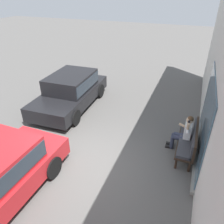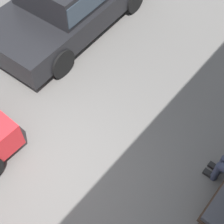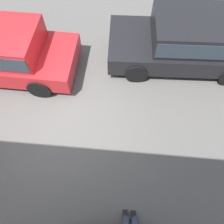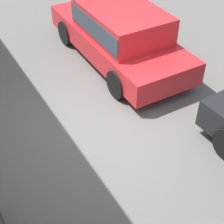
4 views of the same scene
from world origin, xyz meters
The scene contains 2 objects.
ground_plane centered at (0.00, 0.00, 0.00)m, with size 60.00×60.00×0.00m, color #565451.
parked_car_mid centered at (2.08, -1.53, 0.80)m, with size 4.55×1.93×1.46m.
Camera 4 is at (-4.50, 2.60, 4.76)m, focal length 55.00 mm.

